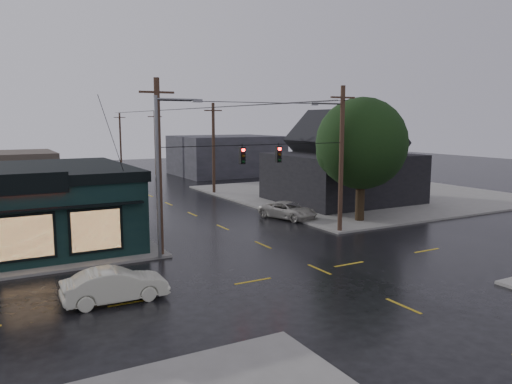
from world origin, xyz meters
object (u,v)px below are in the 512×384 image
sedan_cream (115,285)px  suv_silver (288,210)px  corner_tree (362,144)px  utility_pole_ne (340,232)px  utility_pole_nw (161,256)px

sedan_cream → suv_silver: bearing=-52.8°
sedan_cream → suv_silver: size_ratio=0.92×
sedan_cream → corner_tree: bearing=-67.1°
corner_tree → utility_pole_ne: (-3.65, -2.16, -6.06)m
utility_pole_ne → sedan_cream: size_ratio=2.27×
utility_pole_nw → corner_tree: bearing=7.4°
utility_pole_ne → corner_tree: bearing=30.7°
corner_tree → utility_pole_nw: bearing=-172.6°
corner_tree → utility_pole_nw: corner_tree is taller
corner_tree → suv_silver: size_ratio=1.94×
utility_pole_ne → suv_silver: (-0.50, 5.96, 0.67)m
corner_tree → sedan_cream: size_ratio=2.11×
corner_tree → utility_pole_ne: bearing=-149.3°
utility_pole_nw → utility_pole_ne: size_ratio=1.00×
utility_pole_nw → suv_silver: 13.86m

